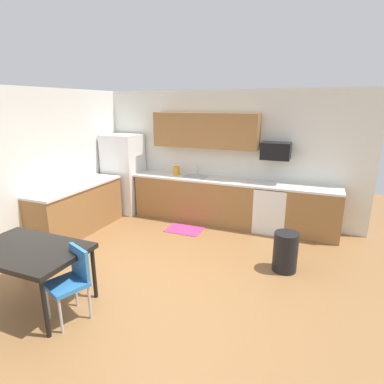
# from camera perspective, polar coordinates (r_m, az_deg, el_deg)

# --- Properties ---
(ground_plane) EXTENTS (12.00, 12.00, 0.00)m
(ground_plane) POSITION_cam_1_polar(r_m,az_deg,el_deg) (4.79, -4.68, -14.67)
(ground_plane) COLOR olive
(wall_back) EXTENTS (5.80, 0.10, 2.70)m
(wall_back) POSITION_cam_1_polar(r_m,az_deg,el_deg) (6.69, 5.39, 6.46)
(wall_back) COLOR silver
(wall_back) RESTS_ON ground
(wall_left) EXTENTS (0.10, 5.80, 2.70)m
(wall_left) POSITION_cam_1_polar(r_m,az_deg,el_deg) (5.95, -28.48, 3.45)
(wall_left) COLOR silver
(wall_left) RESTS_ON ground
(cabinet_run_back) EXTENTS (2.59, 0.60, 0.90)m
(cabinet_run_back) POSITION_cam_1_polar(r_m,az_deg,el_deg) (6.72, 0.61, -1.32)
(cabinet_run_back) COLOR olive
(cabinet_run_back) RESTS_ON ground
(cabinet_run_back_right) EXTENTS (0.96, 0.60, 0.90)m
(cabinet_run_back_right) POSITION_cam_1_polar(r_m,az_deg,el_deg) (6.29, 21.21, -3.65)
(cabinet_run_back_right) COLOR olive
(cabinet_run_back_right) RESTS_ON ground
(cabinet_run_left) EXTENTS (0.60, 2.00, 0.90)m
(cabinet_run_left) POSITION_cam_1_polar(r_m,az_deg,el_deg) (6.45, -20.02, -3.05)
(cabinet_run_left) COLOR olive
(cabinet_run_left) RESTS_ON ground
(countertop_back) EXTENTS (4.80, 0.64, 0.04)m
(countertop_back) POSITION_cam_1_polar(r_m,az_deg,el_deg) (6.44, 4.38, 2.23)
(countertop_back) COLOR silver
(countertop_back) RESTS_ON cabinet_run_back
(countertop_left) EXTENTS (0.64, 2.00, 0.04)m
(countertop_left) POSITION_cam_1_polar(r_m,az_deg,el_deg) (6.32, -20.42, 0.99)
(countertop_left) COLOR silver
(countertop_left) RESTS_ON cabinet_run_left
(upper_cabinets_back) EXTENTS (2.20, 0.34, 0.70)m
(upper_cabinets_back) POSITION_cam_1_polar(r_m,az_deg,el_deg) (6.51, 2.37, 11.14)
(upper_cabinets_back) COLOR olive
(refrigerator) EXTENTS (0.76, 0.70, 1.77)m
(refrigerator) POSITION_cam_1_polar(r_m,az_deg,el_deg) (7.33, -12.27, 3.29)
(refrigerator) COLOR white
(refrigerator) RESTS_ON ground
(oven_range) EXTENTS (0.60, 0.60, 0.91)m
(oven_range) POSITION_cam_1_polar(r_m,az_deg,el_deg) (6.33, 14.18, -2.85)
(oven_range) COLOR white
(oven_range) RESTS_ON ground
(microwave) EXTENTS (0.54, 0.36, 0.32)m
(microwave) POSITION_cam_1_polar(r_m,az_deg,el_deg) (6.18, 15.01, 7.22)
(microwave) COLOR black
(sink_basin) EXTENTS (0.48, 0.40, 0.14)m
(sink_basin) POSITION_cam_1_polar(r_m,az_deg,el_deg) (6.61, 0.47, 2.26)
(sink_basin) COLOR #A5A8AD
(sink_basin) RESTS_ON countertop_back
(sink_faucet) EXTENTS (0.02, 0.02, 0.24)m
(sink_faucet) POSITION_cam_1_polar(r_m,az_deg,el_deg) (6.74, 1.04, 3.91)
(sink_faucet) COLOR #B2B5BA
(sink_faucet) RESTS_ON countertop_back
(dining_table) EXTENTS (1.40, 0.90, 0.75)m
(dining_table) POSITION_cam_1_polar(r_m,az_deg,el_deg) (4.33, -27.76, -9.77)
(dining_table) COLOR black
(dining_table) RESTS_ON ground
(chair_near_table) EXTENTS (0.52, 0.52, 0.85)m
(chair_near_table) POSITION_cam_1_polar(r_m,az_deg,el_deg) (3.96, -21.01, -14.36)
(chair_near_table) COLOR #2D72B7
(chair_near_table) RESTS_ON ground
(trash_bin) EXTENTS (0.36, 0.36, 0.60)m
(trash_bin) POSITION_cam_1_polar(r_m,az_deg,el_deg) (4.94, 16.62, -10.39)
(trash_bin) COLOR black
(trash_bin) RESTS_ON ground
(floor_mat) EXTENTS (0.70, 0.50, 0.01)m
(floor_mat) POSITION_cam_1_polar(r_m,az_deg,el_deg) (6.29, -1.39, -6.83)
(floor_mat) COLOR #CC3372
(floor_mat) RESTS_ON ground
(kettle) EXTENTS (0.14, 0.14, 0.20)m
(kettle) POSITION_cam_1_polar(r_m,az_deg,el_deg) (6.79, -2.84, 3.83)
(kettle) COLOR orange
(kettle) RESTS_ON countertop_back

